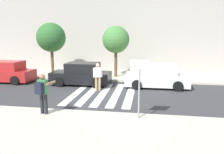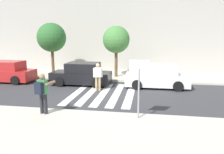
# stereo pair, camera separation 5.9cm
# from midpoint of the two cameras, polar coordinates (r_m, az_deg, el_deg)

# --- Properties ---
(ground_plane) EXTENTS (120.00, 120.00, 0.00)m
(ground_plane) POSITION_cam_midpoint_polar(r_m,az_deg,el_deg) (12.88, -2.37, -4.56)
(ground_plane) COLOR #38383A
(sidewalk_near) EXTENTS (60.00, 6.00, 0.14)m
(sidewalk_near) POSITION_cam_midpoint_polar(r_m,az_deg,el_deg) (7.29, -12.73, -16.88)
(sidewalk_near) COLOR beige
(sidewalk_near) RESTS_ON ground
(sidewalk_far) EXTENTS (60.00, 4.80, 0.14)m
(sidewalk_far) POSITION_cam_midpoint_polar(r_m,az_deg,el_deg) (18.63, 1.37, 0.52)
(sidewalk_far) COLOR beige
(sidewalk_far) RESTS_ON ground
(building_facade_far) EXTENTS (56.00, 4.00, 7.35)m
(building_facade_far) POSITION_cam_midpoint_polar(r_m,az_deg,el_deg) (22.69, 2.99, 11.52)
(building_facade_far) COLOR #ADA89E
(building_facade_far) RESTS_ON ground
(crosswalk_stripe_0) EXTENTS (0.44, 5.20, 0.01)m
(crosswalk_stripe_0) POSITION_cam_midpoint_polar(r_m,az_deg,el_deg) (13.47, -8.89, -3.97)
(crosswalk_stripe_0) COLOR silver
(crosswalk_stripe_0) RESTS_ON ground
(crosswalk_stripe_1) EXTENTS (0.44, 5.20, 0.01)m
(crosswalk_stripe_1) POSITION_cam_midpoint_polar(r_m,az_deg,el_deg) (13.24, -5.59, -4.15)
(crosswalk_stripe_1) COLOR silver
(crosswalk_stripe_1) RESTS_ON ground
(crosswalk_stripe_2) EXTENTS (0.44, 5.20, 0.01)m
(crosswalk_stripe_2) POSITION_cam_midpoint_polar(r_m,az_deg,el_deg) (13.06, -2.19, -4.31)
(crosswalk_stripe_2) COLOR silver
(crosswalk_stripe_2) RESTS_ON ground
(crosswalk_stripe_3) EXTENTS (0.44, 5.20, 0.01)m
(crosswalk_stripe_3) POSITION_cam_midpoint_polar(r_m,az_deg,el_deg) (12.93, 1.30, -4.47)
(crosswalk_stripe_3) COLOR silver
(crosswalk_stripe_3) RESTS_ON ground
(crosswalk_stripe_4) EXTENTS (0.44, 5.20, 0.01)m
(crosswalk_stripe_4) POSITION_cam_midpoint_polar(r_m,az_deg,el_deg) (12.85, 4.84, -4.61)
(crosswalk_stripe_4) COLOR silver
(crosswalk_stripe_4) RESTS_ON ground
(stop_sign) EXTENTS (0.76, 0.08, 2.35)m
(stop_sign) POSITION_cam_midpoint_polar(r_m,az_deg,el_deg) (8.57, 7.27, 0.15)
(stop_sign) COLOR gray
(stop_sign) RESTS_ON sidewalk_near
(photographer_with_backpack) EXTENTS (0.68, 0.91, 1.72)m
(photographer_with_backpack) POSITION_cam_midpoint_polar(r_m,az_deg,el_deg) (9.56, -17.56, -3.33)
(photographer_with_backpack) COLOR #232328
(photographer_with_backpack) RESTS_ON sidewalk_near
(pedestrian_crossing) EXTENTS (0.55, 0.35, 1.72)m
(pedestrian_crossing) POSITION_cam_midpoint_polar(r_m,az_deg,el_deg) (13.49, -3.58, 0.39)
(pedestrian_crossing) COLOR tan
(pedestrian_crossing) RESTS_ON ground
(parked_car_red) EXTENTS (4.10, 1.92, 1.55)m
(parked_car_red) POSITION_cam_midpoint_polar(r_m,az_deg,el_deg) (17.94, -25.78, 1.14)
(parked_car_red) COLOR red
(parked_car_red) RESTS_ON ground
(parked_car_black) EXTENTS (4.10, 1.92, 1.55)m
(parked_car_black) POSITION_cam_midpoint_polar(r_m,az_deg,el_deg) (15.37, -7.79, 0.67)
(parked_car_black) COLOR black
(parked_car_black) RESTS_ON ground
(parked_car_white) EXTENTS (4.10, 1.92, 1.55)m
(parked_car_white) POSITION_cam_midpoint_polar(r_m,az_deg,el_deg) (14.72, 11.93, 0.07)
(parked_car_white) COLOR white
(parked_car_white) RESTS_ON ground
(street_tree_west) EXTENTS (2.39, 2.39, 4.29)m
(street_tree_west) POSITION_cam_midpoint_polar(r_m,az_deg,el_deg) (18.97, -15.42, 9.87)
(street_tree_west) COLOR brown
(street_tree_west) RESTS_ON sidewalk_far
(street_tree_center) EXTENTS (2.12, 2.12, 4.01)m
(street_tree_center) POSITION_cam_midpoint_polar(r_m,az_deg,el_deg) (17.33, 1.20, 9.68)
(street_tree_center) COLOR brown
(street_tree_center) RESTS_ON sidewalk_far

